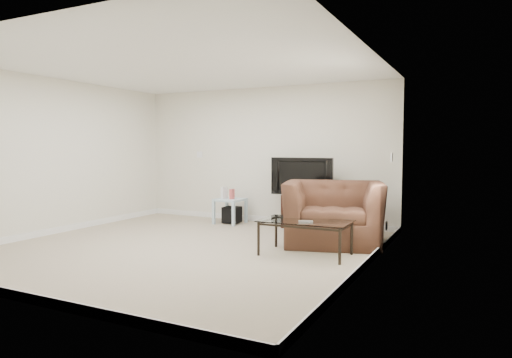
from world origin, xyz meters
The scene contains 18 objects.
floor centered at (0.00, 0.00, 0.00)m, with size 5.00×5.00×0.00m, color tan.
ceiling centered at (0.00, 0.00, 2.50)m, with size 5.00×5.00×0.00m, color white.
wall_back centered at (0.00, 2.50, 1.25)m, with size 5.00×0.02×2.50m, color silver.
wall_left centered at (-2.50, 0.00, 1.25)m, with size 0.02×5.00×2.50m, color silver.
wall_right centered at (2.50, 0.00, 1.25)m, with size 0.02×5.00×2.50m, color silver.
plate_back centered at (-1.40, 2.49, 1.25)m, with size 0.12×0.02×0.12m, color white.
plate_right_switch centered at (2.49, 1.60, 1.25)m, with size 0.02×0.09×0.13m, color white.
plate_right_outlet centered at (2.49, 1.30, 0.30)m, with size 0.02×0.08×0.12m, color white.
tv_stand centered at (0.90, 2.28, 0.29)m, with size 0.69×0.48×0.57m, color black, non-canonical shape.
dvd_player centered at (0.90, 2.24, 0.48)m, with size 0.41×0.29×0.06m, color black.
television centered at (0.90, 2.25, 0.90)m, with size 1.04×0.21×0.64m, color black.
side_table centered at (-0.46, 2.05, 0.23)m, with size 0.48×0.48×0.46m, color silver, non-canonical shape.
subwoofer centered at (-0.43, 2.07, 0.16)m, with size 0.29×0.29×0.29m, color black.
game_console centered at (-0.57, 2.04, 0.56)m, with size 0.05×0.15×0.21m, color white.
game_case centered at (-0.40, 2.03, 0.55)m, with size 0.05×0.13×0.18m, color #CC4C4C.
recliner centered at (1.76, 1.20, 0.61)m, with size 1.39×0.90×1.21m, color brown.
coffee_table centered at (1.64, 0.34, 0.23)m, with size 1.15×0.65×0.45m, color black, non-canonical shape.
remote centered at (1.69, 0.22, 0.46)m, with size 0.18×0.05×0.02m, color #B2B2B7.
Camera 1 is at (3.67, -5.15, 1.40)m, focal length 32.00 mm.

